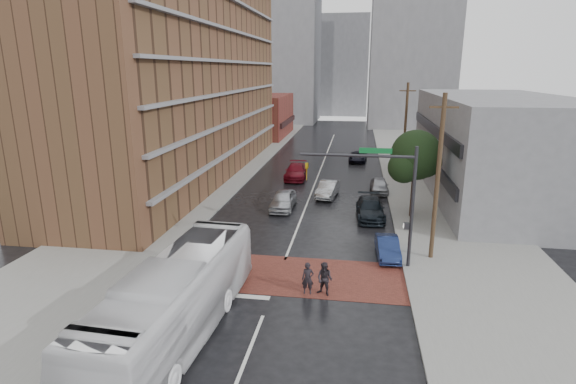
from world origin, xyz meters
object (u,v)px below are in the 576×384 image
(car_parked_far, at_px, (379,185))
(pedestrian_a, at_px, (308,279))
(suv_travel, at_px, (358,157))
(car_travel_b, at_px, (328,189))
(car_parked_near, at_px, (388,247))
(car_travel_c, at_px, (296,171))
(transit_bus, at_px, (176,300))
(car_travel_a, at_px, (283,200))
(car_parked_mid, at_px, (370,209))
(pedestrian_b, at_px, (325,279))

(car_parked_far, bearing_deg, pedestrian_a, -103.54)
(suv_travel, bearing_deg, car_travel_b, -94.79)
(car_travel_b, xyz_separation_m, car_parked_far, (4.70, 2.20, -0.03))
(suv_travel, height_order, car_parked_near, suv_travel)
(car_travel_c, distance_m, suv_travel, 12.11)
(car_parked_far, bearing_deg, transit_bus, -112.08)
(car_travel_a, height_order, car_parked_mid, car_travel_a)
(pedestrian_a, xyz_separation_m, pedestrian_b, (0.87, 0.00, 0.04))
(transit_bus, relative_size, pedestrian_b, 7.06)
(car_parked_far, bearing_deg, car_parked_mid, -98.73)
(car_travel_b, relative_size, car_parked_far, 1.08)
(car_parked_near, xyz_separation_m, car_parked_far, (0.10, 15.26, 0.07))
(car_parked_mid, bearing_deg, transit_bus, -118.55)
(car_parked_near, bearing_deg, car_travel_b, 106.17)
(transit_bus, xyz_separation_m, car_parked_mid, (8.59, 17.68, -1.01))
(car_travel_c, bearing_deg, pedestrian_a, -82.80)
(pedestrian_b, bearing_deg, car_parked_mid, 101.31)
(pedestrian_a, height_order, car_parked_near, pedestrian_a)
(pedestrian_b, distance_m, car_parked_far, 21.07)
(car_travel_b, height_order, car_travel_c, car_travel_c)
(pedestrian_a, bearing_deg, car_parked_far, 72.53)
(car_travel_b, bearing_deg, car_travel_a, -120.41)
(car_parked_near, distance_m, car_parked_far, 15.26)
(car_parked_near, bearing_deg, transit_bus, -136.20)
(car_travel_a, height_order, car_parked_far, car_travel_a)
(car_travel_c, distance_m, car_parked_far, 9.57)
(car_travel_a, xyz_separation_m, car_parked_mid, (7.11, -1.25, -0.03))
(car_travel_a, bearing_deg, car_parked_mid, -9.01)
(car_travel_b, xyz_separation_m, suv_travel, (2.65, 16.79, -0.10))
(pedestrian_b, bearing_deg, car_travel_a, 130.17)
(pedestrian_b, xyz_separation_m, car_travel_a, (-4.51, 14.25, -0.12))
(transit_bus, height_order, pedestrian_b, transit_bus)
(car_parked_mid, bearing_deg, pedestrian_a, -107.53)
(car_parked_mid, bearing_deg, car_travel_a, 167.44)
(pedestrian_b, bearing_deg, car_parked_near, 80.24)
(pedestrian_b, bearing_deg, car_travel_b, 116.01)
(transit_bus, xyz_separation_m, suv_travel, (7.54, 40.02, -1.14))
(pedestrian_a, relative_size, car_parked_mid, 0.33)
(transit_bus, distance_m, car_parked_mid, 19.68)
(car_travel_a, relative_size, car_travel_b, 1.05)
(transit_bus, xyz_separation_m, car_parked_near, (9.48, 10.17, -1.15))
(car_travel_c, bearing_deg, suv_travel, 55.71)
(pedestrian_a, distance_m, car_parked_mid, 13.46)
(car_travel_b, xyz_separation_m, car_parked_near, (4.59, -13.06, -0.10))
(suv_travel, height_order, car_parked_mid, car_parked_mid)
(transit_bus, relative_size, car_parked_near, 3.38)
(pedestrian_a, height_order, suv_travel, pedestrian_a)
(car_travel_a, distance_m, car_travel_b, 5.49)
(pedestrian_a, distance_m, pedestrian_b, 0.87)
(pedestrian_b, bearing_deg, suv_travel, 110.10)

